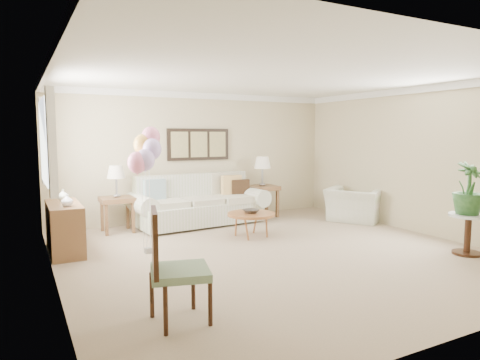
% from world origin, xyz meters
% --- Properties ---
extents(ground_plane, '(6.00, 6.00, 0.00)m').
position_xyz_m(ground_plane, '(0.00, 0.00, 0.00)').
color(ground_plane, tan).
extents(room_shell, '(6.04, 6.04, 2.60)m').
position_xyz_m(room_shell, '(-0.11, 0.09, 1.63)').
color(room_shell, '#C5B893').
rests_on(room_shell, ground).
extents(wall_art_triptych, '(1.35, 0.06, 0.65)m').
position_xyz_m(wall_art_triptych, '(0.00, 2.96, 1.55)').
color(wall_art_triptych, black).
rests_on(wall_art_triptych, ground).
extents(sofa, '(2.72, 1.18, 0.97)m').
position_xyz_m(sofa, '(-0.23, 2.44, 0.38)').
color(sofa, silver).
rests_on(sofa, ground).
extents(end_table_left, '(0.58, 0.53, 0.63)m').
position_xyz_m(end_table_left, '(-1.78, 2.49, 0.53)').
color(end_table_left, brown).
rests_on(end_table_left, ground).
extents(end_table_right, '(0.61, 0.55, 0.66)m').
position_xyz_m(end_table_right, '(1.29, 2.55, 0.56)').
color(end_table_right, brown).
rests_on(end_table_right, ground).
extents(lamp_left, '(0.32, 0.32, 0.57)m').
position_xyz_m(lamp_left, '(-1.78, 2.49, 1.07)').
color(lamp_left, gray).
rests_on(lamp_left, end_table_left).
extents(lamp_right, '(0.35, 0.35, 0.62)m').
position_xyz_m(lamp_right, '(1.29, 2.55, 1.14)').
color(lamp_right, gray).
rests_on(lamp_right, end_table_right).
extents(coffee_table, '(0.82, 0.82, 0.42)m').
position_xyz_m(coffee_table, '(0.18, 1.05, 0.38)').
color(coffee_table, brown).
rests_on(coffee_table, ground).
extents(decor_bowl, '(0.30, 0.30, 0.07)m').
position_xyz_m(decor_bowl, '(0.17, 1.04, 0.45)').
color(decor_bowl, '#302C27').
rests_on(decor_bowl, coffee_table).
extents(armchair, '(1.30, 1.35, 0.67)m').
position_xyz_m(armchair, '(2.69, 1.26, 0.33)').
color(armchair, silver).
rests_on(armchair, ground).
extents(side_table, '(0.55, 0.55, 0.60)m').
position_xyz_m(side_table, '(2.46, -1.37, 0.45)').
color(side_table, silver).
rests_on(side_table, ground).
extents(potted_plant, '(0.44, 0.44, 0.76)m').
position_xyz_m(potted_plant, '(2.44, -1.36, 0.98)').
color(potted_plant, '#184319').
rests_on(potted_plant, side_table).
extents(accent_chair, '(0.65, 0.65, 1.09)m').
position_xyz_m(accent_chair, '(-2.12, -1.57, 0.57)').
color(accent_chair, gray).
rests_on(accent_chair, ground).
extents(credenza, '(0.46, 1.20, 0.74)m').
position_xyz_m(credenza, '(-2.76, 1.50, 0.37)').
color(credenza, brown).
rests_on(credenza, ground).
extents(vase_white, '(0.22, 0.22, 0.17)m').
position_xyz_m(vase_white, '(-2.74, 1.18, 0.83)').
color(vase_white, white).
rests_on(vase_white, credenza).
extents(vase_sage, '(0.22, 0.22, 0.18)m').
position_xyz_m(vase_sage, '(-2.74, 1.74, 0.83)').
color(vase_sage, beige).
rests_on(vase_sage, credenza).
extents(balloon_cluster, '(0.55, 0.51, 1.88)m').
position_xyz_m(balloon_cluster, '(-1.67, 0.88, 1.51)').
color(balloon_cluster, gray).
rests_on(balloon_cluster, ground).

